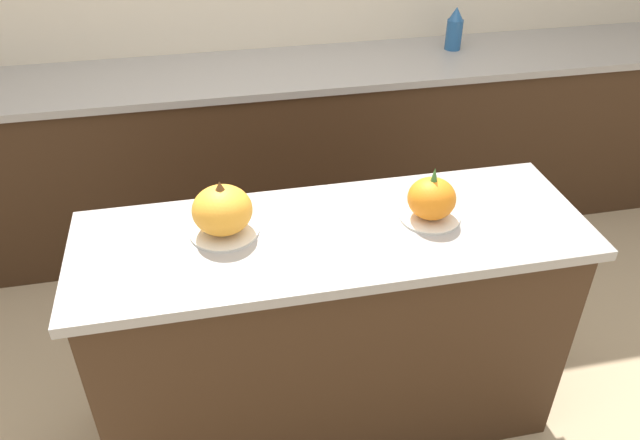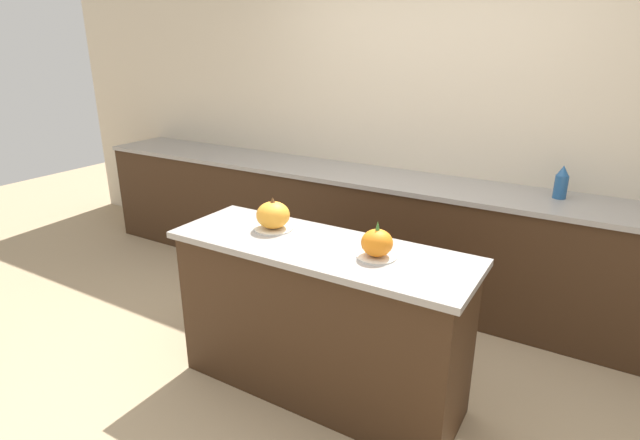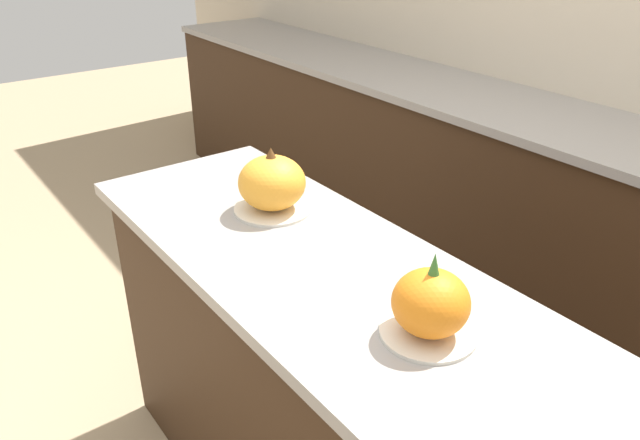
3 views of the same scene
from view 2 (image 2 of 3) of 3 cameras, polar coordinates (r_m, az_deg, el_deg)
The scene contains 7 objects.
ground_plane at distance 3.03m, azimuth -0.10°, elevation -18.65°, with size 12.00×12.00×0.00m, color tan.
wall_back at distance 3.97m, azimuth 12.76°, elevation 10.06°, with size 8.00×0.06×2.50m.
kitchen_island at distance 2.77m, azimuth -0.10°, elevation -11.34°, with size 1.63×0.56×0.89m.
back_counter at distance 3.87m, azimuth 10.31°, elevation -2.15°, with size 6.00×0.60×0.92m.
pumpkin_cake_left at distance 2.77m, azimuth -5.38°, elevation 0.48°, with size 0.22×0.22×0.18m.
pumpkin_cake_right at distance 2.42m, azimuth 6.52°, elevation -2.73°, with size 0.20×0.20×0.19m.
bottle_tall at distance 3.59m, azimuth 25.87°, elevation 3.86°, with size 0.08×0.08×0.22m.
Camera 2 is at (1.23, -2.04, 1.88)m, focal length 28.00 mm.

